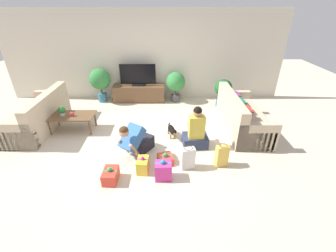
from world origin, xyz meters
name	(u,v)px	position (x,y,z in m)	size (l,w,h in m)	color
ground_plane	(138,140)	(0.00, 0.00, 0.00)	(16.00, 16.00, 0.00)	beige
wall_back	(144,56)	(0.00, 2.63, 1.30)	(8.40, 0.06, 2.60)	beige
sofa_left	(39,116)	(-2.43, 0.59, 0.32)	(0.84, 1.98, 0.87)	#C6B293
sofa_right	(241,117)	(2.43, 0.50, 0.32)	(0.84, 1.98, 0.87)	#C6B293
coffee_table	(72,117)	(-1.60, 0.48, 0.36)	(1.06, 0.57, 0.40)	brown
tv_console	(139,93)	(-0.20, 2.32, 0.25)	(1.57, 0.48, 0.50)	brown
tv	(138,76)	(-0.20, 2.32, 0.78)	(1.06, 0.20, 0.65)	black
potted_plant_corner_right	(223,90)	(2.28, 1.83, 0.50)	(0.49, 0.49, 0.83)	#336B84
potted_plant_back_left	(100,80)	(-1.33, 2.27, 0.68)	(0.62, 0.62, 1.03)	#336B84
potted_plant_back_right	(176,83)	(0.94, 2.27, 0.58)	(0.57, 0.57, 0.91)	#4C4C51
person_kneeling	(136,140)	(0.03, -0.54, 0.34)	(0.69, 0.81, 0.78)	#23232D
person_sitting	(196,132)	(1.25, -0.25, 0.34)	(0.54, 0.50, 0.94)	#283351
dog	(172,130)	(0.76, 0.12, 0.18)	(0.22, 0.51, 0.28)	black
gift_box_a	(163,170)	(0.57, -1.24, 0.16)	(0.30, 0.25, 0.39)	#CC3389
gift_box_b	(111,175)	(-0.34, -1.30, 0.11)	(0.25, 0.36, 0.28)	red
gift_box_c	(143,165)	(0.20, -1.05, 0.13)	(0.22, 0.32, 0.32)	yellow
gift_box_d	(165,159)	(0.61, -0.80, 0.08)	(0.34, 0.35, 0.22)	red
gift_bag_a	(188,158)	(1.02, -0.97, 0.22)	(0.28, 0.19, 0.45)	white
gift_bag_b	(222,156)	(1.66, -0.91, 0.22)	(0.25, 0.17, 0.46)	#E5B74C
mug	(72,114)	(-1.55, 0.42, 0.45)	(0.12, 0.08, 0.09)	#B23D38
tabletop_plant	(62,111)	(-1.79, 0.47, 0.52)	(0.17, 0.17, 0.22)	beige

